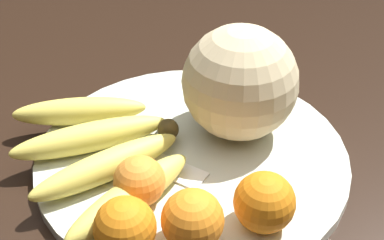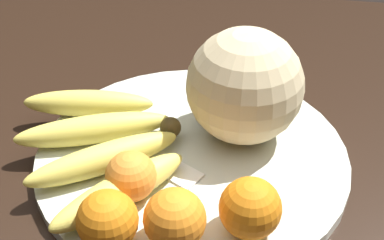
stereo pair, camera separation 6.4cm
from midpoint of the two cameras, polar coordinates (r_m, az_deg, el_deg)
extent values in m
cube|color=black|center=(0.72, -2.00, -4.11)|extent=(1.68, 1.01, 0.04)
cylinder|color=beige|center=(0.68, -2.71, -4.03)|extent=(0.39, 0.39, 0.02)
torus|color=#1E4C56|center=(0.68, -2.72, -3.88)|extent=(0.39, 0.39, 0.01)
sphere|color=beige|center=(0.67, 2.41, 3.92)|extent=(0.15, 0.15, 0.15)
sphere|color=#473819|center=(0.68, -5.26, -1.09)|extent=(0.03, 0.03, 0.03)
ellipsoid|color=#E5D156|center=(0.73, -14.38, 0.83)|extent=(0.18, 0.06, 0.04)
ellipsoid|color=#E5D156|center=(0.68, -13.50, -1.90)|extent=(0.20, 0.11, 0.04)
ellipsoid|color=#E5D156|center=(0.64, -11.98, -4.92)|extent=(0.18, 0.14, 0.04)
ellipsoid|color=#E5D156|center=(0.60, -9.74, -8.19)|extent=(0.14, 0.16, 0.04)
sphere|color=orange|center=(0.60, -8.72, -6.59)|extent=(0.06, 0.06, 0.06)
sphere|color=orange|center=(0.57, 4.49, -8.88)|extent=(0.07, 0.07, 0.07)
sphere|color=orange|center=(0.55, -3.40, -10.74)|extent=(0.07, 0.07, 0.07)
sphere|color=orange|center=(0.55, -10.57, -11.36)|extent=(0.06, 0.06, 0.06)
cube|color=white|center=(0.65, -5.16, -5.31)|extent=(0.10, 0.07, 0.00)
camera|label=1|loc=(0.03, -92.86, -2.15)|focal=50.00mm
camera|label=2|loc=(0.03, 87.14, 2.15)|focal=50.00mm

